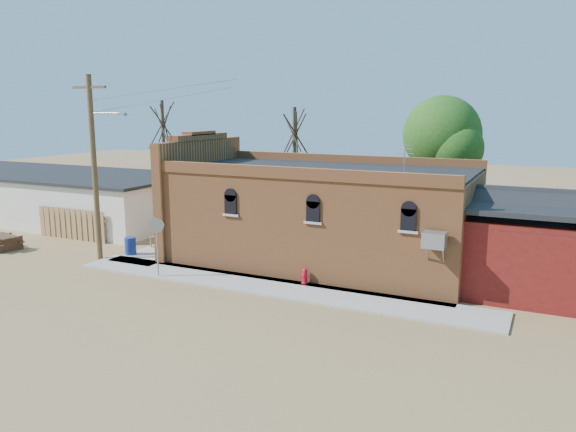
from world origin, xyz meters
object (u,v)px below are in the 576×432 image
at_px(brick_bar, 316,215).
at_px(fire_hydrant, 305,276).
at_px(picnic_table, 4,240).
at_px(stop_sign, 157,231).
at_px(utility_pole, 95,164).
at_px(trash_barrel, 130,246).

relative_size(brick_bar, fire_hydrant, 24.63).
xyz_separation_m(fire_hydrant, picnic_table, (-16.99, -1.30, 0.10)).
bearing_deg(stop_sign, picnic_table, 164.38).
bearing_deg(brick_bar, utility_pole, -156.31).
xyz_separation_m(brick_bar, trash_barrel, (-8.94, -3.08, -1.82)).
relative_size(utility_pole, trash_barrel, 10.20).
bearing_deg(trash_barrel, fire_hydrant, -3.52).
height_order(stop_sign, trash_barrel, stop_sign).
relative_size(fire_hydrant, stop_sign, 0.25).
distance_m(brick_bar, utility_pole, 10.96).
xyz_separation_m(stop_sign, trash_barrel, (-3.68, 2.41, -1.62)).
height_order(brick_bar, picnic_table, brick_bar).
bearing_deg(fire_hydrant, utility_pole, 161.73).
xyz_separation_m(utility_pole, picnic_table, (-6.13, -0.70, -4.26)).
distance_m(stop_sign, picnic_table, 10.79).
height_order(brick_bar, utility_pole, utility_pole).
height_order(trash_barrel, picnic_table, trash_barrel).
relative_size(trash_barrel, picnic_table, 0.42).
height_order(utility_pole, trash_barrel, utility_pole).
bearing_deg(stop_sign, fire_hydrant, 2.91).
bearing_deg(trash_barrel, utility_pole, -124.86).
height_order(utility_pole, picnic_table, utility_pole).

